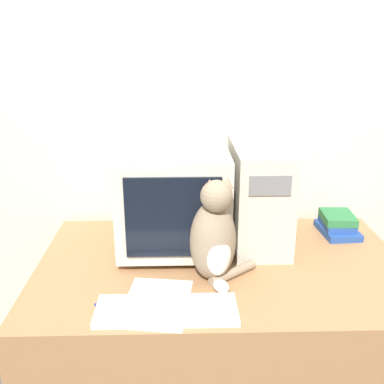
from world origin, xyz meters
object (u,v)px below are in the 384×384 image
(crt_monitor, at_px, (174,197))
(computer_tower, at_px, (258,195))
(keyboard, at_px, (167,310))
(book_stack, at_px, (337,224))
(pen, at_px, (117,301))
(cat, at_px, (214,237))

(crt_monitor, height_order, computer_tower, computer_tower)
(crt_monitor, relative_size, computer_tower, 1.04)
(crt_monitor, height_order, keyboard, crt_monitor)
(computer_tower, height_order, book_stack, computer_tower)
(crt_monitor, bearing_deg, book_stack, 7.79)
(computer_tower, xyz_separation_m, pen, (-0.53, -0.45, -0.20))
(cat, bearing_deg, pen, -172.89)
(crt_monitor, distance_m, book_stack, 0.74)
(crt_monitor, height_order, pen, crt_monitor)
(cat, height_order, book_stack, cat)
(cat, distance_m, book_stack, 0.70)
(cat, relative_size, book_stack, 1.83)
(crt_monitor, relative_size, keyboard, 1.02)
(keyboard, bearing_deg, cat, 50.85)
(pen, bearing_deg, keyboard, -21.92)
(keyboard, bearing_deg, crt_monitor, 87.52)
(keyboard, bearing_deg, pen, 158.08)
(keyboard, bearing_deg, computer_tower, 54.50)
(crt_monitor, relative_size, book_stack, 2.18)
(keyboard, bearing_deg, book_stack, 38.12)
(book_stack, bearing_deg, keyboard, -141.88)
(crt_monitor, xyz_separation_m, cat, (0.14, -0.28, -0.05))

